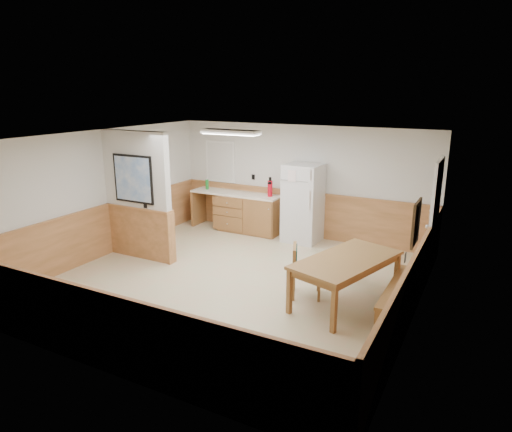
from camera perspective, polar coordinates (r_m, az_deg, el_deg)
The scene contains 20 objects.
ground at distance 8.06m, azimuth -2.79°, elevation -8.16°, with size 6.00×6.00×0.00m, color #C6B88E.
ceiling at distance 7.42m, azimuth -3.04°, elevation 9.81°, with size 6.00×6.00×0.02m, color silver.
back_wall at distance 10.28m, azimuth 5.63°, elevation 4.31°, with size 6.00×0.02×2.50m, color silver.
right_wall at distance 6.70m, azimuth 19.82°, elevation -2.69°, with size 0.02×6.00×2.50m, color silver.
left_wall at distance 9.49m, azimuth -18.73°, elevation 2.62°, with size 0.02×6.00×2.50m, color silver.
wainscot_back at distance 10.43m, azimuth 5.48°, elevation 0.25°, with size 6.00×0.04×1.00m, color tan.
wainscot_right at distance 6.96m, azimuth 19.09°, elevation -8.54°, with size 0.04×6.00×1.00m, color tan.
wainscot_left at distance 9.66m, azimuth -18.27°, elevation -1.73°, with size 0.04×6.00×1.00m, color tan.
partition_wall at distance 9.11m, azimuth -14.56°, elevation 2.32°, with size 1.50×0.20×2.50m.
kitchen_counter at distance 10.68m, azimuth -1.14°, elevation 0.47°, with size 2.20×0.61×1.00m.
exterior_door at distance 8.57m, azimuth 21.34°, elevation -0.33°, with size 0.07×1.02×2.15m.
kitchen_window at distance 11.15m, azimuth -4.49°, elevation 6.79°, with size 0.80×0.04×1.00m.
wall_painting at distance 6.33m, azimuth 19.37°, elevation -0.83°, with size 0.04×0.50×0.60m.
fluorescent_fixture at distance 8.95m, azimuth -3.21°, elevation 10.44°, with size 1.20×0.30×0.09m.
refrigerator at distance 9.95m, azimuth 5.89°, elevation 1.61°, with size 0.78×0.74×1.71m.
dining_table at distance 7.16m, azimuth 11.24°, elevation -5.90°, with size 1.43×2.03×0.75m.
dining_bench at distance 7.15m, azimuth 17.70°, elevation -9.09°, with size 0.40×1.75×0.45m.
dining_chair at distance 7.39m, azimuth 5.66°, elevation -6.35°, with size 0.75×0.64×0.85m.
fire_extinguisher at distance 10.29m, azimuth 1.77°, elevation 3.52°, with size 0.13×0.13×0.44m.
soap_bottle at distance 11.12m, azimuth -6.14°, elevation 3.94°, with size 0.08×0.08×0.24m, color #1A8F2D.
Camera 1 is at (3.77, -6.35, 3.24)m, focal length 32.00 mm.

